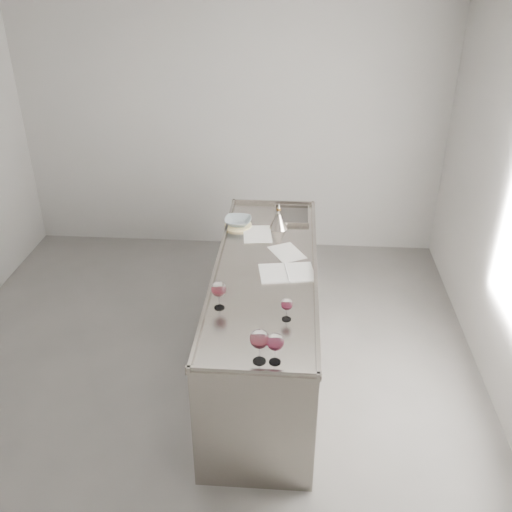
# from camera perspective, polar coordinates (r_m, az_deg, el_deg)

# --- Properties ---
(room_shell) EXTENTS (4.54, 5.04, 2.84)m
(room_shell) POSITION_cam_1_polar(r_m,az_deg,el_deg) (3.82, -6.76, 2.81)
(room_shell) COLOR #575451
(room_shell) RESTS_ON ground
(counter) EXTENTS (0.77, 2.42, 0.97)m
(counter) POSITION_cam_1_polar(r_m,az_deg,el_deg) (4.50, 0.92, -6.35)
(counter) COLOR gray
(counter) RESTS_ON ground
(wine_glass_left) EXTENTS (0.10, 0.10, 0.20)m
(wine_glass_left) POSITION_cam_1_polar(r_m,az_deg,el_deg) (3.73, -3.75, -3.38)
(wine_glass_left) COLOR white
(wine_glass_left) RESTS_ON counter
(wine_glass_middle) EXTENTS (0.10, 0.10, 0.20)m
(wine_glass_middle) POSITION_cam_1_polar(r_m,az_deg,el_deg) (3.26, 1.94, -8.65)
(wine_glass_middle) COLOR white
(wine_glass_middle) RESTS_ON counter
(wine_glass_right) EXTENTS (0.11, 0.11, 0.22)m
(wine_glass_right) POSITION_cam_1_polar(r_m,az_deg,el_deg) (3.26, 0.34, -8.36)
(wine_glass_right) COLOR white
(wine_glass_right) RESTS_ON counter
(wine_glass_small) EXTENTS (0.08, 0.08, 0.16)m
(wine_glass_small) POSITION_cam_1_polar(r_m,az_deg,el_deg) (3.63, 3.10, -4.91)
(wine_glass_small) COLOR white
(wine_glass_small) RESTS_ON counter
(notebook) EXTENTS (0.43, 0.34, 0.02)m
(notebook) POSITION_cam_1_polar(r_m,az_deg,el_deg) (4.18, 3.11, -1.68)
(notebook) COLOR white
(notebook) RESTS_ON counter
(loose_paper_top) EXTENTS (0.32, 0.36, 0.00)m
(loose_paper_top) POSITION_cam_1_polar(r_m,az_deg,el_deg) (4.45, 3.12, 0.35)
(loose_paper_top) COLOR silver
(loose_paper_top) RESTS_ON counter
(loose_paper_under) EXTENTS (0.26, 0.35, 0.00)m
(loose_paper_under) POSITION_cam_1_polar(r_m,az_deg,el_deg) (4.73, 0.14, 2.21)
(loose_paper_under) COLOR white
(loose_paper_under) RESTS_ON counter
(trivet) EXTENTS (0.27, 0.27, 0.02)m
(trivet) POSITION_cam_1_polar(r_m,az_deg,el_deg) (4.86, -1.80, 3.08)
(trivet) COLOR beige
(trivet) RESTS_ON counter
(ceramic_bowl) EXTENTS (0.23, 0.23, 0.06)m
(ceramic_bowl) POSITION_cam_1_polar(r_m,az_deg,el_deg) (4.85, -1.80, 3.48)
(ceramic_bowl) COLOR gray
(ceramic_bowl) RESTS_ON trivet
(wine_funnel) EXTENTS (0.16, 0.16, 0.23)m
(wine_funnel) POSITION_cam_1_polar(r_m,az_deg,el_deg) (4.81, 2.27, 3.54)
(wine_funnel) COLOR #A0978F
(wine_funnel) RESTS_ON counter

